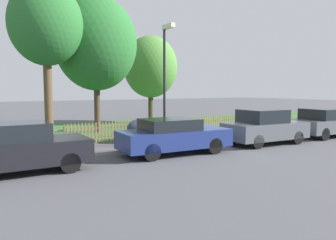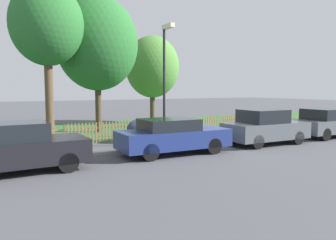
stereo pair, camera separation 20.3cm
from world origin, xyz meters
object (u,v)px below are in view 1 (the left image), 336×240
Objects in this scene: parked_car_white_van at (324,123)px; tree_mid_park at (151,67)px; parked_car_red_compact at (265,127)px; tree_nearest_kerb at (46,25)px; covered_motorcycle at (144,128)px; parked_car_black_saloon at (22,148)px; street_lamp at (166,70)px; parked_car_navy_estate at (174,136)px; tree_behind_motorcycle at (96,44)px.

parked_car_white_van is 12.34m from tree_mid_park.
tree_mid_park reaches higher than parked_car_red_compact.
tree_nearest_kerb reaches higher than parked_car_red_compact.
parked_car_black_saloon is at bearing -147.13° from covered_motorcycle.
street_lamp is at bearing 170.86° from parked_car_white_van.
tree_nearest_kerb reaches higher than street_lamp.
parked_car_red_compact is 1.05× the size of parked_car_white_van.
parked_car_black_saloon is at bearing -107.38° from tree_nearest_kerb.
parked_car_black_saloon is 2.06× the size of covered_motorcycle.
covered_motorcycle is 3.02m from street_lamp.
tree_nearest_kerb reaches higher than parked_car_white_van.
parked_car_black_saloon is 10.22m from parked_car_red_compact.
parked_car_white_van is (9.20, -0.12, 0.03)m from parked_car_navy_estate.
tree_mid_park is 10.21m from street_lamp.
parked_car_navy_estate is 3.02m from covered_motorcycle.
parked_car_red_compact reaches higher than covered_motorcycle.
covered_motorcycle is 0.24× the size of tree_nearest_kerb.
street_lamp is at bearing 72.98° from parked_car_navy_estate.
street_lamp is (-8.67, 1.66, 2.57)m from parked_car_white_van.
parked_car_red_compact is at bearing 0.55° from parked_car_navy_estate.
parked_car_navy_estate is 3.08m from street_lamp.
tree_mid_park is at bearing 69.01° from parked_car_navy_estate.
parked_car_red_compact is 0.76× the size of street_lamp.
tree_behind_motorcycle is at bearing 102.79° from covered_motorcycle.
covered_motorcycle is at bearing 162.45° from parked_car_white_van.
parked_car_black_saloon is 1.02× the size of parked_car_white_van.
parked_car_red_compact reaches higher than parked_car_navy_estate.
street_lamp reaches higher than parked_car_black_saloon.
tree_nearest_kerb is at bearing 142.50° from covered_motorcycle.
tree_mid_park is at bearing 66.17° from street_lamp.
parked_car_navy_estate is 8.87m from tree_behind_motorcycle.
tree_behind_motorcycle reaches higher than parked_car_white_van.
parked_car_navy_estate is at bearing -179.04° from parked_car_white_van.
parked_car_black_saloon is 15.24m from tree_mid_park.
street_lamp reaches higher than parked_car_navy_estate.
covered_motorcycle is 0.24× the size of tree_behind_motorcycle.
tree_nearest_kerb is at bearing -150.48° from tree_mid_park.
tree_nearest_kerb is at bearing -154.12° from tree_behind_motorcycle.
street_lamp reaches higher than covered_motorcycle.
covered_motorcycle is (-4.56, 3.15, -0.08)m from parked_car_red_compact.
street_lamp is (0.54, 1.54, 2.61)m from parked_car_navy_estate.
parked_car_black_saloon is 0.60× the size of tree_mid_park.
covered_motorcycle is at bearing 147.27° from parked_car_red_compact.
covered_motorcycle is 0.36× the size of street_lamp.
parked_car_red_compact is 5.55m from covered_motorcycle.
tree_mid_park reaches higher than parked_car_white_van.
parked_car_white_van is at bearing -15.10° from covered_motorcycle.
tree_mid_park reaches higher than covered_motorcycle.
parked_car_red_compact is 0.51× the size of tree_behind_motorcycle.
parked_car_red_compact is at bearing -178.03° from parked_car_white_van.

